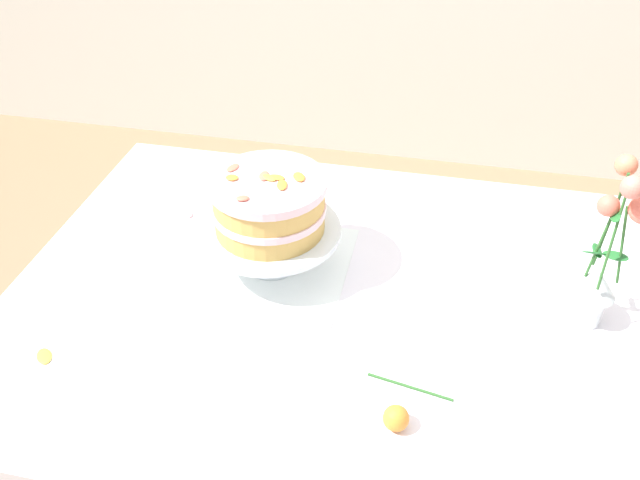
% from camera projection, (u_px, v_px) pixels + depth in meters
% --- Properties ---
extents(dining_table, '(1.40, 1.00, 0.74)m').
position_uv_depth(dining_table, '(351.00, 341.00, 1.34)').
color(dining_table, white).
rests_on(dining_table, ground).
extents(linen_napkin, '(0.32, 0.32, 0.00)m').
position_uv_depth(linen_napkin, '(273.00, 265.00, 1.38)').
color(linen_napkin, white).
rests_on(linen_napkin, dining_table).
extents(cake_stand, '(0.29, 0.29, 0.10)m').
position_uv_depth(cake_stand, '(271.00, 234.00, 1.33)').
color(cake_stand, silver).
rests_on(cake_stand, linen_napkin).
extents(layer_cake, '(0.23, 0.23, 0.12)m').
position_uv_depth(layer_cake, '(269.00, 204.00, 1.29)').
color(layer_cake, tan).
rests_on(layer_cake, cake_stand).
extents(flower_vase, '(0.11, 0.11, 0.34)m').
position_uv_depth(flower_vase, '(602.00, 266.00, 1.17)').
color(flower_vase, silver).
rests_on(flower_vase, dining_table).
extents(fallen_rose, '(0.15, 0.12, 0.04)m').
position_uv_depth(fallen_rose, '(397.00, 417.00, 1.05)').
color(fallen_rose, '#2D6028').
rests_on(fallen_rose, dining_table).
extents(loose_petal_0, '(0.05, 0.05, 0.00)m').
position_uv_depth(loose_petal_0, '(44.00, 356.00, 1.17)').
color(loose_petal_0, yellow).
rests_on(loose_petal_0, dining_table).
extents(loose_petal_1, '(0.04, 0.04, 0.00)m').
position_uv_depth(loose_petal_1, '(188.00, 213.00, 1.53)').
color(loose_petal_1, pink).
rests_on(loose_petal_1, dining_table).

